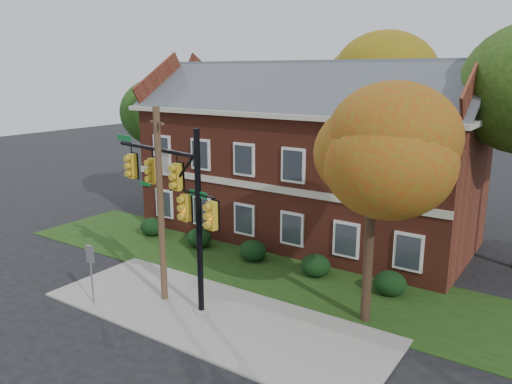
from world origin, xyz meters
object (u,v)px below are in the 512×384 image
Objects in this scene: hedge_far_right at (390,283)px; sign_post at (91,265)px; hedge_center at (253,251)px; hedge_right at (316,266)px; traffic_signal at (177,196)px; utility_pole at (161,206)px; apartment_building at (306,148)px; hedge_left at (199,238)px; tree_far_rear at (383,77)px; tree_left_rear at (164,112)px; hedge_far_left at (152,227)px; tree_near_right at (379,147)px.

hedge_far_right is 12.30m from sign_post.
hedge_center is 1.00× the size of hedge_right.
traffic_signal is 0.91× the size of utility_pole.
sign_post reaches higher than hedge_far_right.
traffic_signal is (0.21, -10.73, -0.51)m from apartment_building.
utility_pole is at bearing -62.29° from hedge_left.
tree_left_rear is at bearing -141.03° from tree_far_rear.
tree_near_right reaches higher than hedge_far_left.
tree_left_rear reaches higher than traffic_signal.
tree_far_rear is (-5.88, 15.93, 2.17)m from tree_near_right.
hedge_far_left is 0.12× the size of tree_far_rear.
hedge_far_right is at bearing 0.00° from hedge_left.
utility_pole reaches higher than traffic_signal.
hedge_right is at bearing 0.00° from hedge_center.
hedge_center is at bearing 180.00° from hedge_right.
utility_pole is (9.21, -9.82, -2.66)m from tree_left_rear.
apartment_building is at bearing 66.97° from sign_post.
apartment_building is 2.60× the size of traffic_signal.
tree_far_rear reaches higher than hedge_left.
tree_far_rear reaches higher than hedge_right.
utility_pole is at bearing -41.22° from hedge_far_left.
hedge_center is 3.50m from hedge_right.
tree_far_rear reaches higher than sign_post.
hedge_center and hedge_right have the same top height.
tree_far_rear is at bearing 69.71° from hedge_left.
traffic_signal is at bearing -93.50° from tree_far_rear.
utility_pole is (-1.86, -18.77, -4.83)m from tree_far_rear.
hedge_left is 0.16× the size of tree_left_rear.
hedge_center is at bearing 108.02° from utility_pole.
hedge_far_left is 1.00× the size of hedge_far_right.
hedge_far_right is 16.51m from tree_far_rear.
apartment_building is 7.73m from hedge_left.
hedge_right is at bearing 77.95° from utility_pole.
hedge_far_right is 6.77m from tree_near_right.
hedge_far_right is 0.18× the size of utility_pole.
sign_post is (-6.11, -7.59, 1.19)m from hedge_right.
utility_pole is at bearing -92.71° from apartment_building.
utility_pole is at bearing -125.28° from hedge_right.
apartment_building is 10.99m from utility_pole.
hedge_far_left is 0.55× the size of sign_post.
tree_near_right is 18.33m from tree_left_rear.
tree_near_right is at bearing -22.36° from tree_left_rear.
utility_pole is (-0.73, -0.20, -0.46)m from traffic_signal.
hedge_left is 0.55× the size of sign_post.
tree_near_right is (7.22, -2.83, 6.14)m from hedge_center.
apartment_building is 2.12× the size of tree_left_rear.
apartment_building reaches higher than hedge_far_left.
traffic_signal is at bearing -141.13° from hedge_far_right.
tree_near_right is (10.72, -2.83, 6.14)m from hedge_left.
hedge_far_right is at bearing -13.89° from tree_left_rear.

